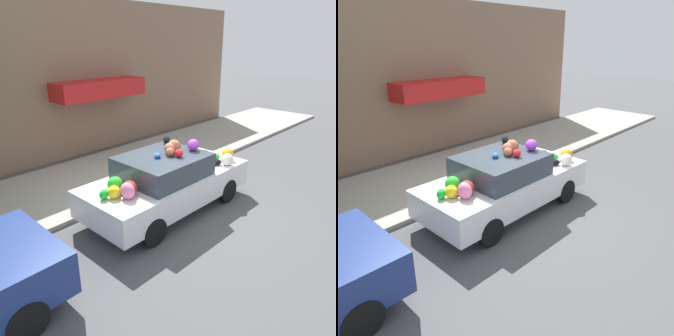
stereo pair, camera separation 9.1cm
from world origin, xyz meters
The scene contains 5 objects.
ground_plane centered at (0.00, 0.00, 0.00)m, with size 60.00×60.00×0.00m, color #4C4C4F.
sidewalk_curb centered at (0.00, 2.70, 0.05)m, with size 24.00×3.20×0.10m.
building_facade centered at (0.08, 4.92, 2.43)m, with size 18.00×1.20×4.88m.
fire_hydrant centered at (0.98, 1.73, 0.45)m, with size 0.20×0.20×0.70m.
art_car centered at (-0.03, 0.04, 0.71)m, with size 3.99×1.75×1.62m.
Camera 1 is at (-4.93, -4.48, 3.62)m, focal length 35.00 mm.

